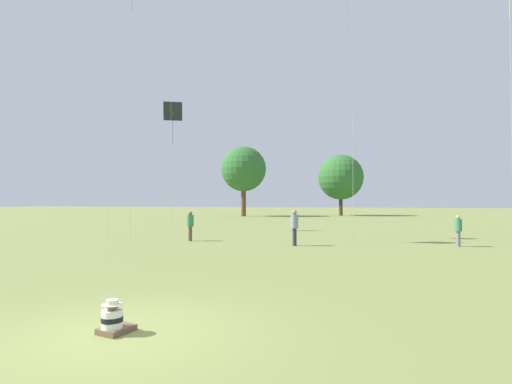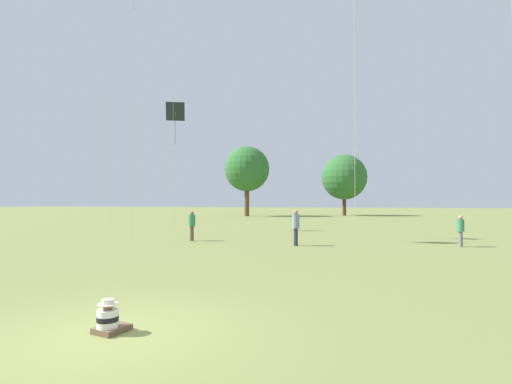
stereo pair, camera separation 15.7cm
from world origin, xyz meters
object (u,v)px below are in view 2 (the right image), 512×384
person_standing_1 (296,225)px  kite_4 (175,113)px  distant_tree_0 (344,177)px  distant_tree_1 (247,169)px  person_standing_0 (192,223)px  seated_toddler (109,319)px  person_standing_2 (460,228)px

person_standing_1 → kite_4: 15.50m
person_standing_1 → distant_tree_0: bearing=-100.5°
distant_tree_0 → distant_tree_1: (-14.10, -7.05, 1.07)m
kite_4 → distant_tree_1: distant_tree_1 is taller
person_standing_0 → distant_tree_0: distant_tree_0 is taller
person_standing_1 → distant_tree_0: (-1.20, 45.47, 5.10)m
seated_toddler → distant_tree_0: 59.75m
kite_4 → person_standing_0: bearing=144.7°
kite_4 → distant_tree_1: size_ratio=0.91×
person_standing_0 → kite_4: size_ratio=0.17×
person_standing_1 → distant_tree_0: distant_tree_0 is taller
distant_tree_1 → distant_tree_0: bearing=26.6°
distant_tree_1 → person_standing_0: bearing=-76.3°
seated_toddler → distant_tree_0: size_ratio=0.06×
person_standing_1 → kite_4: size_ratio=0.18×
kite_4 → distant_tree_0: kite_4 is taller
person_standing_2 → distant_tree_0: size_ratio=0.16×
person_standing_0 → distant_tree_0: 45.25m
person_standing_1 → distant_tree_1: distant_tree_1 is taller
person_standing_1 → person_standing_2: size_ratio=1.16×
distant_tree_1 → person_standing_2: bearing=-57.7°
distant_tree_0 → distant_tree_1: bearing=-153.4°
person_standing_1 → distant_tree_1: 41.81m
seated_toddler → kite_4: (-10.52, 21.61, 8.77)m
person_standing_0 → person_standing_1: size_ratio=0.93×
person_standing_0 → person_standing_1: (6.11, -0.78, 0.08)m
seated_toddler → person_standing_1: 14.01m
person_standing_1 → person_standing_2: person_standing_1 is taller
seated_toddler → distant_tree_1: size_ratio=0.06×
person_standing_2 → person_standing_1: bearing=49.9°
person_standing_0 → kite_4: (-4.80, 6.85, 8.02)m
kite_4 → distant_tree_0: 39.17m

